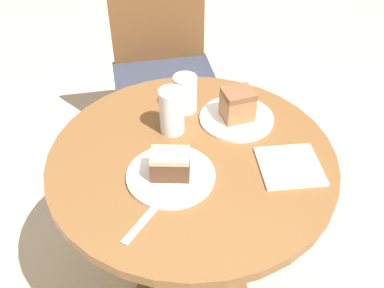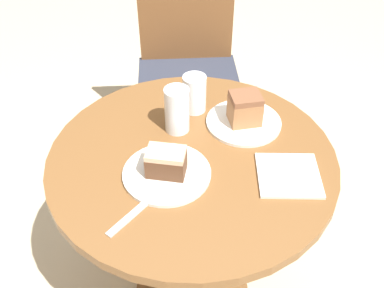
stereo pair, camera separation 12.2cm
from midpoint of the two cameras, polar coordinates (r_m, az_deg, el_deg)
table at (r=1.36m, az=2.57°, el=-6.68°), size 0.81×0.81×0.71m
chair at (r=2.04m, az=1.20°, el=9.63°), size 0.45×0.44×0.92m
plate_near at (r=1.18m, az=-0.28°, el=-3.89°), size 0.23×0.23×0.01m
plate_far at (r=1.36m, az=9.13°, el=2.65°), size 0.23×0.23×0.01m
cake_slice_near at (r=1.15m, az=-0.29°, el=-2.43°), size 0.11×0.09×0.07m
cake_slice_far at (r=1.33m, az=9.36°, el=4.39°), size 0.10×0.09×0.09m
glass_lemonade at (r=1.29m, az=0.78°, el=3.95°), size 0.07×0.07×0.14m
glass_water at (r=1.38m, az=2.85°, el=6.10°), size 0.07×0.07×0.12m
napkin_stack at (r=1.22m, az=14.98°, el=-3.98°), size 0.17×0.17×0.01m
fork at (r=1.10m, az=-3.95°, el=-8.67°), size 0.14×0.15×0.00m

